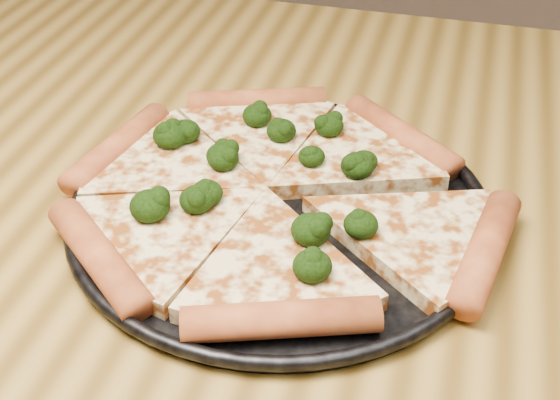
# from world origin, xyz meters

# --- Properties ---
(dining_table) EXTENTS (1.20, 0.90, 0.75)m
(dining_table) POSITION_xyz_m (0.00, 0.00, 0.66)
(dining_table) COLOR olive
(dining_table) RESTS_ON ground
(pizza_pan) EXTENTS (0.34, 0.34, 0.02)m
(pizza_pan) POSITION_xyz_m (0.11, 0.02, 0.76)
(pizza_pan) COLOR black
(pizza_pan) RESTS_ON dining_table
(pizza) EXTENTS (0.37, 0.34, 0.03)m
(pizza) POSITION_xyz_m (0.10, 0.03, 0.77)
(pizza) COLOR beige
(pizza) RESTS_ON pizza_pan
(broccoli_florets) EXTENTS (0.21, 0.21, 0.02)m
(broccoli_florets) POSITION_xyz_m (0.09, 0.03, 0.78)
(broccoli_florets) COLOR black
(broccoli_florets) RESTS_ON pizza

